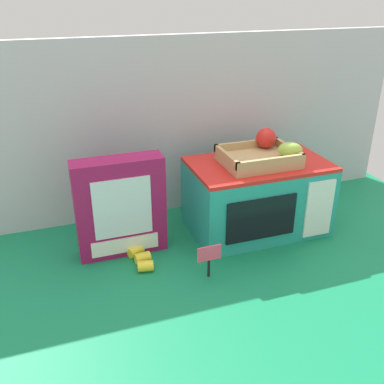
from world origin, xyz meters
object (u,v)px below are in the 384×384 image
at_px(price_sign, 209,257).
at_px(loose_toy_banana, 141,258).
at_px(food_groups_crate, 263,154).
at_px(toy_microwave, 257,196).
at_px(cookie_set_box, 120,207).

distance_m(price_sign, loose_toy_banana, 0.22).
bearing_deg(loose_toy_banana, price_sign, -38.18).
relative_size(food_groups_crate, loose_toy_banana, 1.89).
xyz_separation_m(toy_microwave, cookie_set_box, (-0.45, 0.01, 0.03)).
bearing_deg(price_sign, loose_toy_banana, 141.82).
relative_size(toy_microwave, food_groups_crate, 1.76).
bearing_deg(price_sign, cookie_set_box, 133.30).
relative_size(toy_microwave, cookie_set_box, 1.44).
height_order(food_groups_crate, price_sign, food_groups_crate).
xyz_separation_m(cookie_set_box, price_sign, (0.20, -0.21, -0.08)).
bearing_deg(food_groups_crate, toy_microwave, -172.25).
distance_m(toy_microwave, cookie_set_box, 0.45).
distance_m(food_groups_crate, cookie_set_box, 0.47).
bearing_deg(toy_microwave, cookie_set_box, 179.05).
distance_m(food_groups_crate, price_sign, 0.39).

